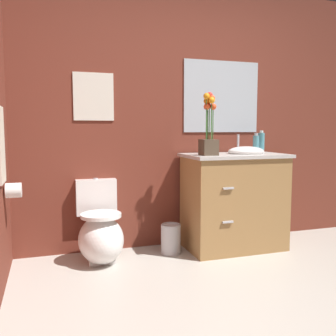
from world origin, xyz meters
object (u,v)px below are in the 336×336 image
Objects in this scene: flower_vase at (209,131)px; wall_mirror at (222,97)px; lotion_bottle at (261,143)px; hanging_towel at (0,145)px; vanity_cabinet at (234,200)px; trash_bin at (171,239)px; toilet_paper_roll at (14,190)px; soap_bottle at (256,144)px; toilet at (100,233)px; wall_poster at (94,97)px.

flower_vase is 0.69× the size of wall_mirror.
lotion_bottle is 0.42× the size of hanging_towel.
wall_mirror is at bearing 90.51° from vanity_cabinet.
flower_vase is at bearing -20.97° from trash_bin.
lotion_bottle reaches higher than trash_bin.
soap_bottle is at bearing 4.67° from toilet_paper_roll.
toilet is at bearing -179.89° from trash_bin.
trash_bin is at bearing 16.60° from hanging_towel.
wall_poster reaches higher than lotion_bottle.
toilet is 1.76m from wall_mirror.
flower_vase is at bearing -169.76° from soap_bottle.
wall_mirror reaches higher than wall_poster.
lotion_bottle reaches higher than soap_bottle.
lotion_bottle is at bearing 1.24° from toilet.
hanging_towel is 0.40m from toilet_paper_roll.
vanity_cabinet is at bearing -1.20° from toilet.
wall_mirror is 2.11m from toilet_paper_roll.
trash_bin is at bearing 0.11° from toilet.
trash_bin is 1.42m from toilet_paper_roll.
wall_mirror is (0.62, 0.27, 1.31)m from trash_bin.
vanity_cabinet is 0.70m from trash_bin.
wall_mirror is at bearing 18.75° from hanging_towel.
toilet_paper_roll is at bearing -174.10° from lotion_bottle.
vanity_cabinet is 2.08× the size of hanging_towel.
toilet is 0.81m from toilet_paper_roll.
flower_vase reaches higher than hanging_towel.
toilet is at bearing 29.43° from hanging_towel.
vanity_cabinet is 1.94m from toilet_paper_roll.
soap_bottle is (0.22, 0.00, 0.53)m from vanity_cabinet.
soap_bottle is (1.48, -0.02, 0.75)m from toilet.
wall_poster is (0.00, 0.27, 1.17)m from toilet.
vanity_cabinet is 1.03m from wall_mirror.
wall_poster is at bearing 157.35° from trash_bin.
trash_bin is (-0.31, 0.12, -0.97)m from flower_vase.
flower_vase is (0.95, -0.12, 0.87)m from toilet.
wall_mirror reaches higher than lotion_bottle.
trash_bin is 1.46m from wall_poster.
hanging_towel is at bearing -163.40° from trash_bin.
lotion_bottle is 2.27m from toilet_paper_roll.
wall_poster is (-1.26, 0.29, 0.96)m from vanity_cabinet.
flower_vase is 1.66m from toilet_paper_roll.
wall_poster is 1.09m from toilet_paper_roll.
toilet_paper_roll reaches higher than toilet.
hanging_towel is at bearing -169.25° from vanity_cabinet.
wall_poster reaches higher than vanity_cabinet.
trash_bin is 1.66m from hanging_towel.
soap_bottle is 0.89× the size of lotion_bottle.
hanging_towel is (-1.66, -0.28, -0.09)m from flower_vase.
wall_mirror reaches higher than hanging_towel.
trash_bin is at bearing 8.69° from toilet_paper_roll.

